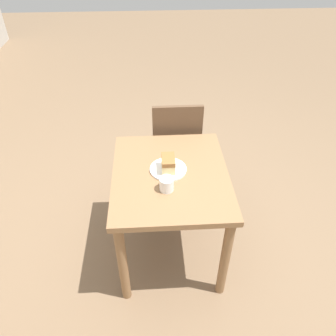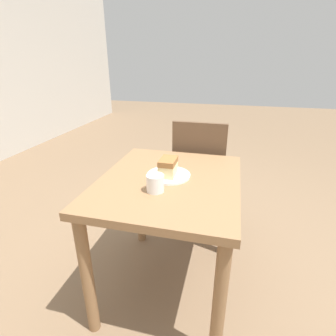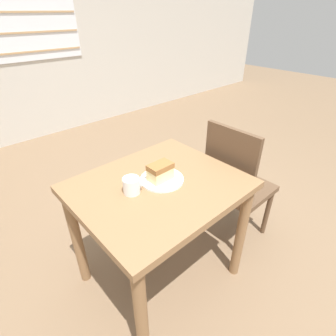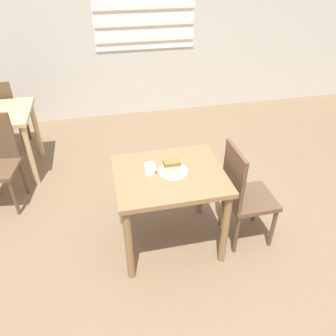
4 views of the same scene
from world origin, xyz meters
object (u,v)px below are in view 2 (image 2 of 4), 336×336
Objects in this scene: plate at (169,175)px; chair_near_window at (199,175)px; dining_table_near at (169,200)px; coffee_mug at (155,183)px; cake_slice at (168,167)px.

chair_near_window is at bearing -9.67° from plate.
plate is (0.03, 0.01, 0.13)m from dining_table_near.
chair_near_window is 10.13× the size of coffee_mug.
cake_slice reaches higher than coffee_mug.
cake_slice is (-0.59, 0.10, 0.30)m from chair_near_window.
chair_near_window is (0.62, -0.09, -0.12)m from dining_table_near.
chair_near_window is 0.64m from plate.
cake_slice is at bearing 27.98° from dining_table_near.
plate is at bearing 80.33° from chair_near_window.
cake_slice reaches higher than plate.
chair_near_window is 7.28× the size of cake_slice.
coffee_mug is (-0.14, 0.03, 0.17)m from dining_table_near.
cake_slice is 1.39× the size of coffee_mug.
chair_near_window is at bearing -9.52° from cake_slice.
chair_near_window is at bearing -8.05° from dining_table_near.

